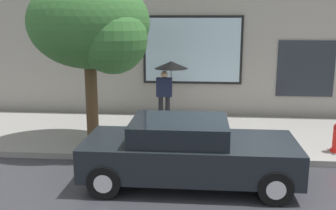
% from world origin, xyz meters
% --- Properties ---
extents(ground_plane, '(60.00, 60.00, 0.00)m').
position_xyz_m(ground_plane, '(0.00, 0.00, 0.00)').
color(ground_plane, '#333338').
extents(sidewalk, '(20.00, 4.00, 0.15)m').
position_xyz_m(sidewalk, '(0.00, 3.00, 0.07)').
color(sidewalk, gray).
rests_on(sidewalk, ground).
extents(building_facade, '(20.00, 0.67, 7.00)m').
position_xyz_m(building_facade, '(-0.01, 5.50, 3.48)').
color(building_facade, '#9E998E').
rests_on(building_facade, ground).
extents(parked_car, '(4.23, 1.86, 1.33)m').
position_xyz_m(parked_car, '(-1.37, -0.13, 0.67)').
color(parked_car, black).
rests_on(parked_car, ground).
extents(pedestrian_with_umbrella, '(1.02, 1.02, 1.88)m').
position_xyz_m(pedestrian_with_umbrella, '(-2.11, 4.09, 1.66)').
color(pedestrian_with_umbrella, black).
rests_on(pedestrian_with_umbrella, sidewalk).
extents(street_tree, '(3.02, 2.56, 4.17)m').
position_xyz_m(street_tree, '(-3.78, 1.91, 3.09)').
color(street_tree, '#4C3823').
rests_on(street_tree, sidewalk).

